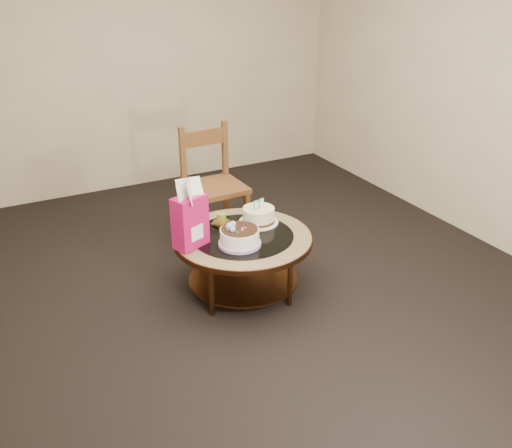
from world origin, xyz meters
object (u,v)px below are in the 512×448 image
coffee_table (243,245)px  gift_bag (190,215)px  cream_cake (259,216)px  decorated_cake (239,238)px  dining_chair (213,185)px

coffee_table → gift_bag: 0.50m
cream_cake → gift_bag: gift_bag is taller
decorated_cake → dining_chair: dining_chair is taller
coffee_table → cream_cake: size_ratio=3.39×
dining_chair → cream_cake: bearing=-88.6°
cream_cake → coffee_table: bearing=-163.9°
coffee_table → dining_chair: (0.16, 0.89, 0.13)m
dining_chair → coffee_table: bearing=-101.8°
decorated_cake → dining_chair: (0.25, 1.02, -0.00)m
coffee_table → dining_chair: 0.92m
coffee_table → dining_chair: bearing=79.9°
decorated_cake → cream_cake: cream_cake is taller
coffee_table → gift_bag: gift_bag is taller
decorated_cake → gift_bag: (-0.30, 0.15, 0.18)m
cream_cake → decorated_cake: bearing=-155.8°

